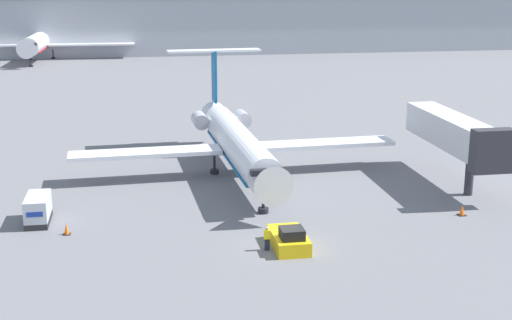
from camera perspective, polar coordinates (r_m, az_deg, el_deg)
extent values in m
plane|color=slate|center=(47.34, 2.37, -7.09)|extent=(600.00, 600.00, 0.00)
cube|color=#9EA3AD|center=(163.59, -6.60, 10.66)|extent=(180.00, 16.00, 12.12)
cylinder|color=silver|center=(62.44, -1.42, 1.31)|extent=(3.84, 21.80, 2.91)
cone|color=silver|center=(51.09, 1.14, -1.77)|extent=(3.00, 2.45, 2.91)
cube|color=black|center=(51.82, 0.90, -0.94)|extent=(2.50, 0.81, 0.44)
cone|color=silver|center=(74.41, -3.23, 3.49)|extent=(2.75, 3.31, 2.62)
cube|color=#0C5999|center=(62.66, -1.41, 0.47)|extent=(3.46, 19.62, 0.20)
cube|color=silver|center=(65.55, 5.32, 1.31)|extent=(13.27, 3.32, 0.36)
cube|color=silver|center=(62.69, -8.83, 0.57)|extent=(13.27, 3.32, 0.36)
cylinder|color=#ADADB7|center=(71.49, -1.13, 3.34)|extent=(1.60, 2.69, 1.48)
cylinder|color=#ADADB7|center=(70.81, -4.51, 3.19)|extent=(1.60, 2.69, 1.48)
cube|color=#0C5999|center=(74.34, -3.36, 6.69)|extent=(0.34, 2.21, 5.31)
cube|color=silver|center=(74.02, -3.39, 8.73)|extent=(9.63, 2.21, 0.20)
cylinder|color=black|center=(53.78, 0.59, -3.44)|extent=(0.24, 0.24, 1.62)
cylinder|color=black|center=(53.97, 0.59, -4.05)|extent=(0.80, 0.80, 0.40)
cylinder|color=black|center=(64.29, -3.34, -0.40)|extent=(0.24, 0.24, 1.62)
cylinder|color=black|center=(64.46, -3.33, -0.92)|extent=(0.80, 0.80, 0.40)
cylinder|color=black|center=(64.96, -0.05, -0.21)|extent=(0.24, 0.24, 1.62)
cylinder|color=black|center=(65.12, -0.05, -0.73)|extent=(0.80, 0.80, 0.40)
cube|color=yellow|center=(47.42, 2.64, -6.44)|extent=(2.16, 4.11, 0.95)
cube|color=black|center=(46.30, 2.89, -5.88)|extent=(1.51, 1.48, 0.70)
cube|color=black|center=(49.27, 2.14, -5.78)|extent=(1.94, 0.30, 0.57)
cube|color=#232326|center=(54.30, -16.98, -4.58)|extent=(1.61, 3.62, 0.45)
cube|color=#B7BCC6|center=(53.99, -17.06, -3.57)|extent=(1.61, 3.62, 1.57)
cube|color=navy|center=(52.27, -17.30, -4.19)|extent=(1.13, 0.04, 0.36)
cube|color=#232838|center=(46.94, 0.90, -6.76)|extent=(0.32, 0.20, 0.78)
cube|color=yellow|center=(46.68, 0.90, -5.96)|extent=(0.40, 0.24, 0.62)
sphere|color=tan|center=(46.54, 0.90, -5.48)|extent=(0.23, 0.23, 0.23)
cube|color=black|center=(51.44, -14.89, -5.75)|extent=(0.50, 0.50, 0.04)
cone|color=orange|center=(51.31, -14.92, -5.33)|extent=(0.36, 0.36, 0.77)
cube|color=black|center=(55.72, 16.13, -4.24)|extent=(0.58, 0.58, 0.04)
cone|color=orange|center=(55.59, 16.16, -3.85)|extent=(0.42, 0.42, 0.76)
cylinder|color=white|center=(154.97, -16.97, 9.05)|extent=(4.58, 24.38, 3.65)
cone|color=white|center=(141.64, -17.82, 8.50)|extent=(3.76, 3.06, 3.65)
cube|color=black|center=(142.72, -17.76, 8.80)|extent=(3.13, 0.82, 0.44)
cone|color=white|center=(168.89, -16.23, 9.53)|extent=(3.44, 4.14, 3.28)
cube|color=maroon|center=(155.08, -16.94, 8.61)|extent=(4.12, 21.95, 0.20)
cube|color=white|center=(154.92, -12.98, 9.00)|extent=(17.55, 3.87, 0.36)
cylinder|color=#ADADB7|center=(164.58, -15.48, 9.62)|extent=(2.11, 3.07, 2.00)
cylinder|color=#ADADB7|center=(165.39, -17.38, 9.50)|extent=(2.11, 3.07, 2.00)
cube|color=maroon|center=(169.38, -16.29, 11.01)|extent=(0.32, 2.21, 5.00)
cube|color=white|center=(169.26, -16.36, 11.85)|extent=(9.06, 2.14, 0.20)
cylinder|color=black|center=(144.34, -17.57, 7.50)|extent=(0.24, 0.24, 1.96)
cylinder|color=black|center=(144.44, -17.55, 7.19)|extent=(0.80, 0.80, 0.40)
cylinder|color=black|center=(157.42, -17.65, 8.05)|extent=(0.24, 0.24, 1.96)
cylinder|color=black|center=(157.51, -17.63, 7.77)|extent=(0.80, 0.80, 0.40)
cylinder|color=black|center=(156.67, -15.93, 8.15)|extent=(0.24, 0.24, 1.96)
cylinder|color=black|center=(156.76, -15.91, 7.86)|extent=(0.80, 0.80, 0.40)
cylinder|color=#2D2D33|center=(60.47, 16.70, -1.22)|extent=(0.70, 0.70, 3.20)
cube|color=silver|center=(63.33, 15.28, 2.30)|extent=(2.60, 13.57, 2.60)
cube|color=#2D2D33|center=(56.91, 18.37, 0.68)|extent=(3.20, 1.20, 3.38)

